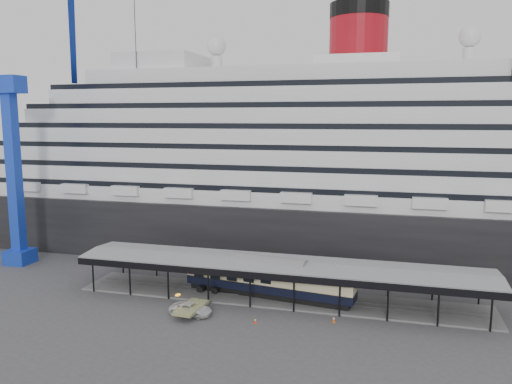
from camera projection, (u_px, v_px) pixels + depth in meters
The scene contains 9 objects.
ground at pixel (270, 312), 63.45m from camera, with size 200.00×200.00×0.00m, color #3E3E41.
cruise_ship at pixel (311, 152), 91.30m from camera, with size 130.00×30.00×43.90m.
platform_canopy at pixel (279, 282), 67.88m from camera, with size 56.00×9.18×5.30m.
crane_blue at pixel (19, 145), 82.16m from camera, with size 22.63×19.19×47.60m.
port_truck at pixel (191, 309), 62.50m from camera, with size 2.48×5.37×1.49m, color silver.
pullman_carriage at pixel (268, 278), 68.18m from camera, with size 24.11×6.33×23.48m.
traffic_cone_left at pixel (199, 312), 62.29m from camera, with size 0.44×0.44×0.81m.
traffic_cone_mid at pixel (255, 321), 59.95m from camera, with size 0.46×0.46×0.68m.
traffic_cone_right at pixel (334, 319), 60.21m from camera, with size 0.46×0.46×0.79m.
Camera 1 is at (13.88, -58.90, 24.52)m, focal length 35.00 mm.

